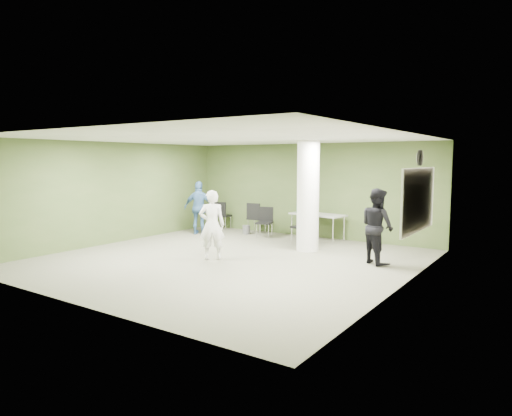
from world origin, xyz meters
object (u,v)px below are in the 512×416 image
Objects in this scene: folding_table at (317,215)px; chair_back_left at (222,213)px; man_black at (377,226)px; man_blue at (199,208)px; woman_white at (212,225)px.

folding_table reaches higher than chair_back_left.
man_black reaches higher than chair_back_left.
man_blue reaches higher than folding_table.
man_blue is (0.03, -1.15, 0.28)m from chair_back_left.
folding_table is 1.03× the size of man_blue.
woman_white is at bearing 62.25° from man_black.
man_black is (3.32, 1.72, 0.03)m from woman_white.
man_black is at bearing -29.80° from folding_table.
man_black is at bearing 145.94° from man_blue.
woman_white is at bearing 116.04° from chair_back_left.
chair_back_left is at bearing -114.44° from man_blue.
man_black is 6.04m from man_blue.
folding_table is at bearing -139.94° from woman_white.
man_blue is (-2.65, 2.59, 0.02)m from woman_white.
chair_back_left is 1.18m from man_blue.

